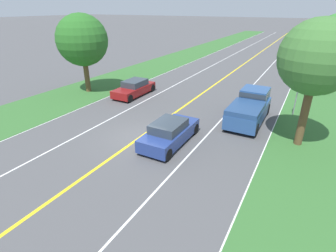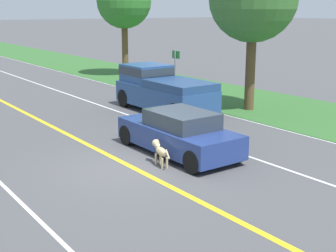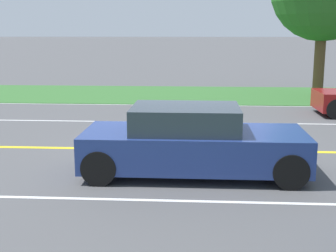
# 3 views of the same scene
# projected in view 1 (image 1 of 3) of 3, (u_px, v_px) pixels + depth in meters

# --- Properties ---
(ground_plane) EXTENTS (400.00, 400.00, 0.00)m
(ground_plane) POSITION_uv_depth(u_px,v_px,m) (140.00, 137.00, 16.08)
(ground_plane) COLOR #4C4C4F
(centre_divider_line) EXTENTS (0.18, 160.00, 0.01)m
(centre_divider_line) POSITION_uv_depth(u_px,v_px,m) (140.00, 137.00, 16.08)
(centre_divider_line) COLOR yellow
(centre_divider_line) RESTS_ON ground
(lane_edge_line_right) EXTENTS (0.14, 160.00, 0.01)m
(lane_edge_line_right) POSITION_uv_depth(u_px,v_px,m) (257.00, 168.00, 13.02)
(lane_edge_line_right) COLOR white
(lane_edge_line_right) RESTS_ON ground
(lane_edge_line_left) EXTENTS (0.14, 160.00, 0.01)m
(lane_edge_line_left) POSITION_uv_depth(u_px,v_px,m) (61.00, 116.00, 19.14)
(lane_edge_line_left) COLOR white
(lane_edge_line_left) RESTS_ON ground
(lane_dash_same_dir) EXTENTS (0.10, 160.00, 0.01)m
(lane_dash_same_dir) POSITION_uv_depth(u_px,v_px,m) (193.00, 151.00, 14.55)
(lane_dash_same_dir) COLOR white
(lane_dash_same_dir) RESTS_ON ground
(lane_dash_oncoming) EXTENTS (0.10, 160.00, 0.01)m
(lane_dash_oncoming) POSITION_uv_depth(u_px,v_px,m) (97.00, 126.00, 17.61)
(lane_dash_oncoming) COLOR white
(lane_dash_oncoming) RESTS_ON ground
(grass_verge_right) EXTENTS (6.00, 160.00, 0.03)m
(grass_verge_right) POSITION_uv_depth(u_px,v_px,m) (326.00, 186.00, 11.70)
(grass_verge_right) COLOR #33662D
(grass_verge_right) RESTS_ON ground
(grass_verge_left) EXTENTS (6.00, 160.00, 0.03)m
(grass_verge_left) POSITION_uv_depth(u_px,v_px,m) (34.00, 109.00, 20.45)
(grass_verge_left) COLOR #33662D
(grass_verge_left) RESTS_ON ground
(ego_car) EXTENTS (1.86, 4.44, 1.40)m
(ego_car) POSITION_uv_depth(u_px,v_px,m) (170.00, 133.00, 15.15)
(ego_car) COLOR navy
(ego_car) RESTS_ON ground
(dog) EXTENTS (0.35, 1.13, 0.74)m
(dog) POSITION_uv_depth(u_px,v_px,m) (147.00, 136.00, 15.24)
(dog) COLOR #D1B784
(dog) RESTS_ON ground
(pickup_truck) EXTENTS (2.09, 5.21, 1.98)m
(pickup_truck) POSITION_uv_depth(u_px,v_px,m) (250.00, 107.00, 18.03)
(pickup_truck) COLOR #284C84
(pickup_truck) RESTS_ON ground
(oncoming_car) EXTENTS (1.83, 4.46, 1.35)m
(oncoming_car) POSITION_uv_depth(u_px,v_px,m) (134.00, 88.00, 23.43)
(oncoming_car) COLOR maroon
(oncoming_car) RESTS_ON ground
(roadside_tree_right_near) EXTENTS (3.89, 3.89, 6.92)m
(roadside_tree_right_near) POSITION_uv_depth(u_px,v_px,m) (317.00, 58.00, 13.22)
(roadside_tree_right_near) COLOR brown
(roadside_tree_right_near) RESTS_ON ground
(roadside_tree_left_near) EXTENTS (4.46, 4.46, 6.87)m
(roadside_tree_left_near) POSITION_uv_depth(u_px,v_px,m) (82.00, 40.00, 22.81)
(roadside_tree_left_near) COLOR brown
(roadside_tree_left_near) RESTS_ON ground
(street_sign) EXTENTS (0.11, 0.64, 2.44)m
(street_sign) POSITION_uv_depth(u_px,v_px,m) (297.00, 95.00, 18.70)
(street_sign) COLOR gray
(street_sign) RESTS_ON ground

